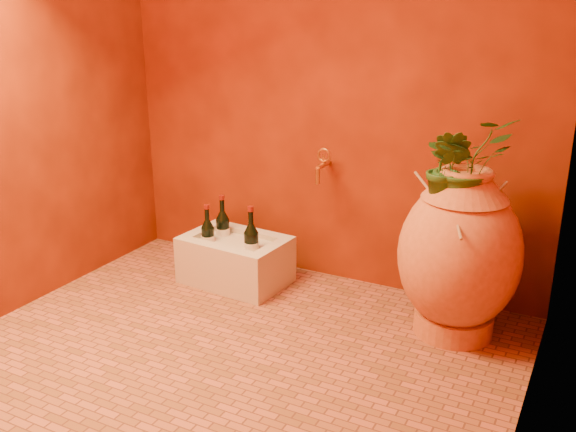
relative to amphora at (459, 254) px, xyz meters
The scene contains 12 objects.
floor 1.15m from the amphora, 142.60° to the right, with size 2.50×2.50×0.00m, color #974C31.
wall_back 1.24m from the amphora, 157.62° to the left, with size 2.50×0.02×2.50m, color #511604.
wall_left 2.35m from the amphora, 162.80° to the right, with size 0.02×2.00×2.50m, color #511604.
wall_right 1.13m from the amphora, 58.39° to the right, with size 0.02×2.00×2.50m, color #511604.
amphora is the anchor object (origin of this frame).
stone_basin 1.29m from the amphora, behind, with size 0.60×0.43×0.27m.
wine_bottle_a 1.42m from the amphora, behind, with size 0.08×0.08×0.31m.
wine_bottle_b 1.40m from the amphora, behind, with size 0.08×0.08×0.33m.
wine_bottle_c 1.13m from the amphora, behind, with size 0.08×0.08×0.34m.
wall_tap 0.92m from the amphora, 162.85° to the left, with size 0.08×0.17×0.18m.
plant_main 0.44m from the amphora, 146.38° to the left, with size 0.40×0.34×0.44m, color #214B1B.
plant_side 0.44m from the amphora, 134.80° to the right, with size 0.20×0.16×0.36m, color #214B1B.
Camera 1 is at (1.42, -2.21, 1.56)m, focal length 40.00 mm.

